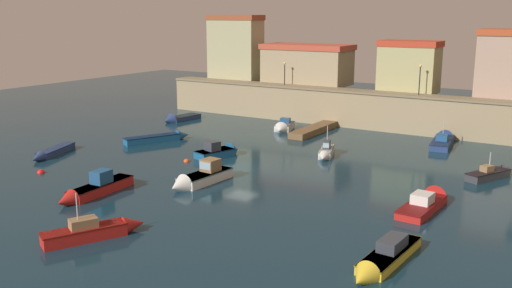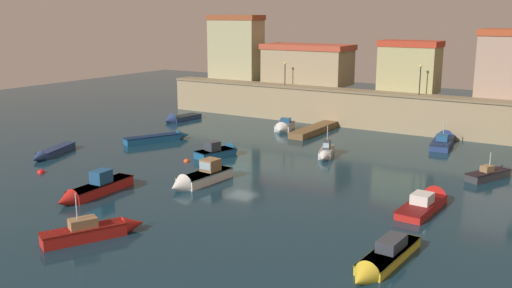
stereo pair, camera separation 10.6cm
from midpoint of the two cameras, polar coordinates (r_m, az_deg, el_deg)
The scene contains 21 objects.
ground_plane at distance 50.87m, azimuth -1.49°, elevation -2.50°, with size 133.91×133.91×0.00m, color #112D3D.
quay_wall at distance 70.86m, azimuth 9.08°, elevation 3.61°, with size 51.71×2.88×4.48m.
old_town_backdrop at distance 73.69m, azimuth 10.09°, elevation 8.24°, with size 44.17×5.62×9.08m.
pier_dock at distance 66.53m, azimuth 5.76°, elevation 1.43°, with size 1.84×9.28×0.70m.
quay_lamp_0 at distance 74.17m, azimuth 2.84°, elevation 7.46°, with size 0.32×0.32×2.96m.
quay_lamp_1 at distance 67.44m, azimuth 16.03°, elevation 6.68°, with size 0.32×0.32×3.45m.
moored_boat_0 at distance 58.84m, azimuth -19.87°, elevation -0.81°, with size 3.27×6.64×1.09m.
moored_boat_1 at distance 67.43m, azimuth 2.69°, elevation 1.73°, with size 2.89×4.71×1.74m.
moored_boat_2 at distance 74.13m, azimuth -7.85°, elevation 2.53°, with size 2.39×5.90×1.68m.
moored_boat_3 at distance 45.07m, azimuth -16.05°, elevation -4.36°, with size 1.85×7.34×2.08m.
moored_boat_4 at distance 62.44m, azimuth -9.65°, elevation 0.61°, with size 4.34×7.22×1.22m.
moored_boat_5 at distance 51.95m, azimuth 22.58°, elevation -2.71°, with size 3.53×5.48×2.54m.
moored_boat_6 at distance 32.56m, azimuth 12.47°, elevation -11.18°, with size 1.94×7.36×1.67m.
moored_boat_7 at distance 55.39m, azimuth 6.94°, elevation -0.82°, with size 2.57×4.90×3.10m.
moored_boat_8 at distance 63.54m, azimuth 18.17°, elevation 0.36°, with size 2.73×7.47×3.08m.
moored_boat_9 at distance 36.80m, azimuth -15.76°, elevation -8.29°, with size 3.96×6.28×3.27m.
moored_boat_10 at distance 46.38m, azimuth -5.85°, elevation -3.41°, with size 2.22×6.62×2.26m.
moored_boat_11 at distance 42.82m, azimuth 16.71°, elevation -5.51°, with size 2.19×7.19×1.85m.
moored_boat_12 at distance 55.27m, azimuth -3.65°, elevation -0.72°, with size 3.15×5.02×2.10m.
mooring_buoy_0 at distance 52.94m, azimuth -20.75°, elevation -2.74°, with size 0.66×0.66×0.66m, color red.
mooring_buoy_1 at distance 53.69m, azimuth -7.01°, elevation -1.76°, with size 0.56×0.56×0.56m, color #EA4C19.
Camera 1 is at (26.99, -40.95, 13.52)m, focal length 40.01 mm.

